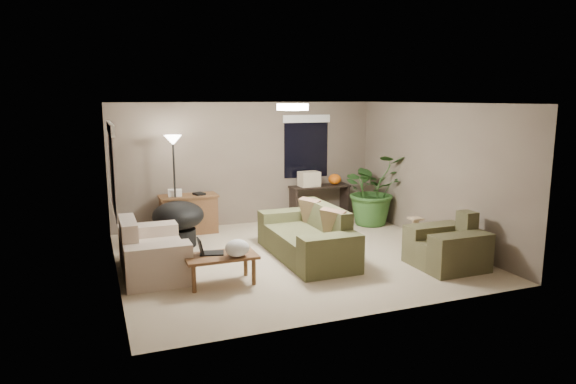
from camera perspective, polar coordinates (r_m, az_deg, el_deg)
name	(u,v)px	position (r m, az deg, el deg)	size (l,w,h in m)	color
room_shell	(292,182)	(8.25, 0.50, 1.13)	(5.50, 5.50, 5.50)	#C3B191
main_sofa	(308,240)	(8.45, 2.28, -5.30)	(0.95, 2.20, 0.85)	#434429
throw_pillows	(323,217)	(8.46, 3.88, -2.80)	(0.40, 1.40, 0.47)	#8C7251
loveseat	(151,254)	(7.95, -14.97, -6.65)	(0.90, 1.60, 0.85)	beige
armchair	(447,248)	(8.33, 17.28, -5.98)	(0.95, 1.00, 0.85)	brown
coffee_table	(221,259)	(7.30, -7.49, -7.41)	(1.00, 0.55, 0.42)	brown
laptop	(207,250)	(7.32, -8.98, -6.40)	(0.38, 0.30, 0.24)	black
plastic_bag	(237,248)	(7.15, -5.67, -6.22)	(0.34, 0.31, 0.24)	white
desk	(189,214)	(10.07, -10.95, -2.41)	(1.10, 0.50, 0.75)	brown
desk_papers	(180,193)	(9.96, -11.91, -0.11)	(0.70, 0.29, 0.12)	silver
console_table	(320,200)	(10.97, 3.54, -0.88)	(1.30, 0.40, 0.75)	black
pumpkin	(335,179)	(11.05, 5.21, 1.42)	(0.28, 0.28, 0.23)	orange
cardboard_box	(309,179)	(10.79, 2.36, 1.46)	(0.41, 0.31, 0.31)	beige
papasan_chair	(178,220)	(9.23, -12.09, -3.08)	(0.98, 0.98, 0.80)	black
floor_lamp	(173,152)	(9.69, -12.62, 4.33)	(0.32, 0.32, 1.91)	black
ceiling_fixture	(293,107)	(8.15, 0.51, 9.42)	(0.50, 0.50, 0.10)	white
houseplant	(373,197)	(10.71, 9.42, -0.53)	(1.33, 1.48, 1.15)	#2D5923
cat_scratching_post	(415,233)	(9.39, 13.91, -4.49)	(0.32, 0.32, 0.50)	tan
window_left	(111,153)	(7.91, -19.07, 4.07)	(0.05, 1.56, 1.33)	black
window_back	(306,136)	(10.96, 2.05, 6.25)	(1.06, 0.05, 1.33)	black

